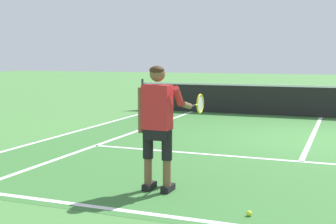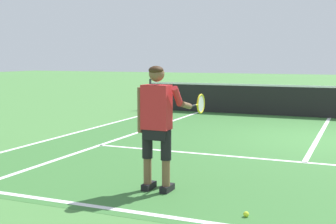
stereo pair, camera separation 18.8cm
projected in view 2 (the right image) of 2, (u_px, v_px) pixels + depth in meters
name	position (u px, v px, depth m)	size (l,w,h in m)	color
ground_plane	(317.00, 139.00, 10.33)	(80.00, 80.00, 0.00)	#477F3D
court_inner_surface	(313.00, 147.00, 9.40)	(10.98, 10.26, 0.00)	#387033
line_service	(304.00, 162.00, 8.06)	(8.23, 0.10, 0.01)	white
line_centre_service	(320.00, 134.00, 10.98)	(0.10, 6.40, 0.01)	white
line_singles_left	(132.00, 134.00, 10.98)	(0.10, 9.86, 0.01)	white
line_doubles_left	(83.00, 131.00, 11.51)	(0.10, 9.86, 0.01)	white
tennis_net	(330.00, 102.00, 13.85)	(11.96, 0.08, 1.07)	#333338
tennis_player	(158.00, 119.00, 6.26)	(0.64, 1.11, 1.71)	black
tennis_ball_mid_court	(246.00, 214.00, 5.32)	(0.07, 0.07, 0.07)	#CCE02D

